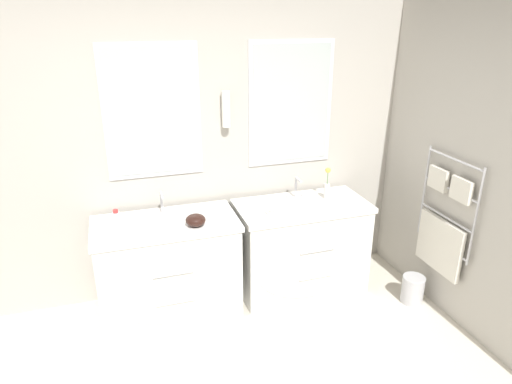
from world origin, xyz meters
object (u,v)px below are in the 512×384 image
flower_vase (327,187)px  toiletry_bottle (117,222)px  vanity_left (169,269)px  amenity_bowl (196,220)px  vanity_right (302,248)px  waste_bin (413,289)px

flower_vase → toiletry_bottle: bearing=-175.4°
vanity_left → amenity_bowl: bearing=-26.7°
amenity_bowl → flower_vase: size_ratio=0.54×
vanity_left → toiletry_bottle: (-0.36, -0.06, 0.50)m
vanity_right → waste_bin: bearing=-30.0°
flower_vase → vanity_right: bearing=-161.6°
flower_vase → waste_bin: flower_vase is taller
vanity_left → waste_bin: vanity_left is taller
toiletry_bottle → flower_vase: bearing=4.6°
vanity_left → waste_bin: size_ratio=4.63×
amenity_bowl → waste_bin: amenity_bowl is taller
toiletry_bottle → vanity_right: bearing=2.2°
amenity_bowl → vanity_left: bearing=153.3°
toiletry_bottle → waste_bin: toiletry_bottle is taller
vanity_right → amenity_bowl: amenity_bowl is taller
amenity_bowl → toiletry_bottle: bearing=175.0°
vanity_right → waste_bin: vanity_right is taller
vanity_right → toiletry_bottle: 1.62m
vanity_left → waste_bin: bearing=-13.6°
amenity_bowl → flower_vase: bearing=9.1°
waste_bin → vanity_left: bearing=166.4°
vanity_left → flower_vase: size_ratio=3.94×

